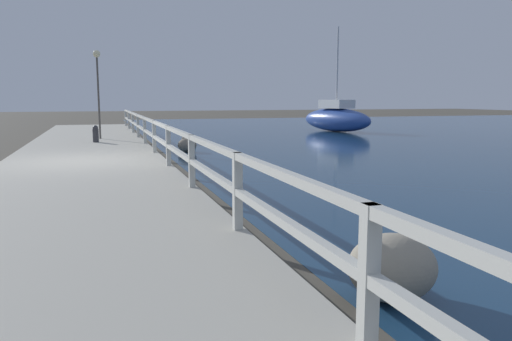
# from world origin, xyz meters

# --- Properties ---
(ground_plane) EXTENTS (120.00, 120.00, 0.00)m
(ground_plane) POSITION_xyz_m (0.00, 0.00, 0.00)
(ground_plane) COLOR #4C473D
(dock_walkway) EXTENTS (3.91, 36.00, 0.24)m
(dock_walkway) POSITION_xyz_m (0.00, 0.00, 0.12)
(dock_walkway) COLOR #B2AD9E
(dock_walkway) RESTS_ON ground
(railing) EXTENTS (0.10, 32.50, 0.90)m
(railing) POSITION_xyz_m (1.85, 0.00, 0.85)
(railing) COLOR beige
(railing) RESTS_ON dock_walkway
(boulder_near_dock) EXTENTS (0.79, 0.71, 0.59)m
(boulder_near_dock) POSITION_xyz_m (2.74, -9.21, 0.29)
(boulder_near_dock) COLOR gray
(boulder_near_dock) RESTS_ON ground
(boulder_mid_strip) EXTENTS (0.61, 0.55, 0.46)m
(boulder_mid_strip) POSITION_xyz_m (3.12, 3.45, 0.23)
(boulder_mid_strip) COLOR slate
(boulder_mid_strip) RESTS_ON ground
(boulder_downstream) EXTENTS (0.54, 0.49, 0.41)m
(boulder_downstream) POSITION_xyz_m (3.65, 6.18, 0.20)
(boulder_downstream) COLOR slate
(boulder_downstream) RESTS_ON ground
(mooring_bollard) EXTENTS (0.20, 0.20, 0.59)m
(mooring_bollard) POSITION_xyz_m (0.26, 5.45, 0.53)
(mooring_bollard) COLOR #333338
(mooring_bollard) RESTS_ON dock_walkway
(dock_lamp) EXTENTS (0.27, 0.27, 3.30)m
(dock_lamp) POSITION_xyz_m (0.42, 7.05, 2.69)
(dock_lamp) COLOR #514C47
(dock_lamp) RESTS_ON dock_walkway
(sailboat_blue) EXTENTS (2.55, 5.40, 5.45)m
(sailboat_blue) POSITION_xyz_m (12.50, 11.34, 0.70)
(sailboat_blue) COLOR #2D4C9E
(sailboat_blue) RESTS_ON water_surface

